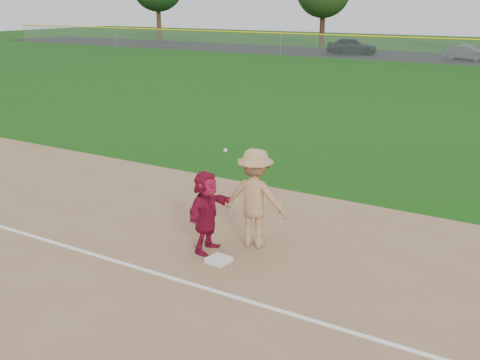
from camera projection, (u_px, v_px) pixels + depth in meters
The scene contains 7 objects.
ground at pixel (198, 264), 11.54m from camera, with size 160.00×160.00×0.00m, color #15490E.
foul_line at pixel (172, 278), 10.88m from camera, with size 60.00×0.10×0.01m, color white.
first_base at pixel (219, 260), 11.55m from camera, with size 0.40×0.40×0.09m, color white.
base_runner at pixel (206, 211), 11.87m from camera, with size 1.54×0.49×1.66m, color maroon.
car_left at pixel (352, 46), 55.39m from camera, with size 1.85×4.59×1.56m, color black.
car_mid at pixel (468, 53), 50.14m from camera, with size 1.30×3.74×1.23m, color #55575C.
first_base_play at pixel (255, 198), 12.06m from camera, with size 1.43×1.32×2.19m.
Camera 1 is at (6.33, -8.52, 4.86)m, focal length 45.00 mm.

